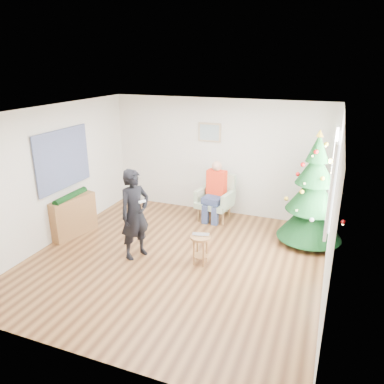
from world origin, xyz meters
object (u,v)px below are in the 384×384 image
at_px(console, 73,216).
at_px(stool, 200,250).
at_px(standing_man, 135,214).
at_px(christmas_tree, 313,194).
at_px(armchair, 216,203).

bearing_deg(console, stool, 8.21).
distance_m(stool, console, 2.81).
bearing_deg(console, standing_man, 0.66).
relative_size(christmas_tree, standing_man, 1.36).
bearing_deg(armchair, stool, -70.60).
bearing_deg(console, armchair, 48.95).
relative_size(christmas_tree, console, 2.21).
height_order(christmas_tree, stool, christmas_tree).
relative_size(standing_man, console, 1.63).
distance_m(stool, standing_man, 1.30).
distance_m(christmas_tree, console, 4.72).
xyz_separation_m(christmas_tree, stool, (-1.68, -1.53, -0.72)).
height_order(standing_man, console, standing_man).
height_order(christmas_tree, standing_man, christmas_tree).
xyz_separation_m(standing_man, console, (-1.62, 0.32, -0.41)).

